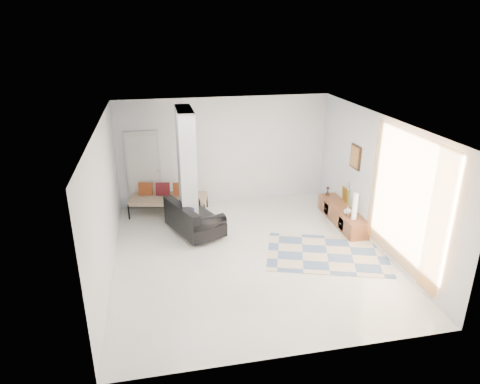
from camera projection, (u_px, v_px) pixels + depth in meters
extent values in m
plane|color=silver|center=(249.00, 254.00, 8.93)|extent=(6.00, 6.00, 0.00)
plane|color=white|center=(250.00, 122.00, 7.91)|extent=(6.00, 6.00, 0.00)
plane|color=white|center=(224.00, 151.00, 11.16)|extent=(6.00, 0.00, 6.00)
plane|color=white|center=(299.00, 272.00, 5.69)|extent=(6.00, 0.00, 6.00)
plane|color=white|center=(105.00, 203.00, 7.91)|extent=(0.00, 6.00, 6.00)
plane|color=white|center=(378.00, 182.00, 8.94)|extent=(0.00, 6.00, 6.00)
cube|color=silver|center=(187.00, 170.00, 9.68)|extent=(0.35, 1.20, 2.80)
cube|color=beige|center=(144.00, 170.00, 10.87)|extent=(0.85, 0.06, 2.04)
plane|color=gold|center=(405.00, 201.00, 7.85)|extent=(0.00, 2.55, 2.55)
cube|color=#3E2211|center=(356.00, 157.00, 9.78)|extent=(0.04, 0.45, 0.55)
cube|color=brown|center=(342.00, 215.00, 10.28)|extent=(0.45, 1.98, 0.40)
cube|color=#3E2211|center=(341.00, 224.00, 9.84)|extent=(0.02, 0.26, 0.28)
cube|color=#3E2211|center=(326.00, 209.00, 10.64)|extent=(0.02, 0.26, 0.28)
cube|color=gold|center=(346.00, 195.00, 10.41)|extent=(0.09, 0.32, 0.40)
cube|color=silver|center=(347.00, 213.00, 9.76)|extent=(0.04, 0.10, 0.12)
cylinder|color=silver|center=(195.00, 245.00, 9.20)|extent=(0.05, 0.05, 0.10)
cylinder|color=silver|center=(171.00, 225.00, 10.11)|extent=(0.05, 0.05, 0.10)
cylinder|color=silver|center=(221.00, 237.00, 9.54)|extent=(0.05, 0.05, 0.10)
cylinder|color=silver|center=(195.00, 219.00, 10.45)|extent=(0.05, 0.05, 0.10)
cube|color=black|center=(195.00, 223.00, 9.75)|extent=(1.34, 1.64, 0.30)
cube|color=black|center=(181.00, 213.00, 9.46)|extent=(0.73, 1.39, 0.36)
cylinder|color=black|center=(208.00, 223.00, 9.21)|extent=(0.86, 0.57, 0.28)
cylinder|color=black|center=(183.00, 205.00, 10.12)|extent=(0.86, 0.57, 0.28)
cube|color=black|center=(186.00, 211.00, 9.52)|extent=(0.33, 0.54, 0.31)
cylinder|color=black|center=(129.00, 212.00, 10.46)|extent=(0.04, 0.04, 0.40)
cylinder|color=black|center=(204.00, 212.00, 10.45)|extent=(0.04, 0.04, 0.40)
cylinder|color=black|center=(136.00, 200.00, 11.18)|extent=(0.04, 0.04, 0.40)
cylinder|color=black|center=(207.00, 200.00, 11.16)|extent=(0.04, 0.04, 0.40)
cube|color=beige|center=(169.00, 199.00, 10.75)|extent=(2.00, 1.16, 0.12)
cube|color=#913E1A|center=(146.00, 189.00, 10.81)|extent=(0.37, 0.23, 0.33)
cube|color=maroon|center=(163.00, 189.00, 10.81)|extent=(0.37, 0.23, 0.33)
cube|color=#913E1A|center=(180.00, 189.00, 10.80)|extent=(0.37, 0.23, 0.33)
cube|color=beige|center=(327.00, 254.00, 8.94)|extent=(2.86, 2.33, 0.01)
cylinder|color=silver|center=(355.00, 206.00, 9.51)|extent=(0.11, 0.11, 0.61)
imported|color=white|center=(348.00, 210.00, 9.82)|extent=(0.20, 0.20, 0.19)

